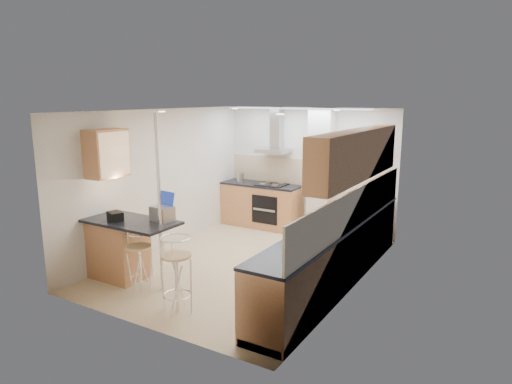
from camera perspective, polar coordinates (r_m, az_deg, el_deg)
The scene contains 16 objects.
ground at distance 7.60m, azimuth -1.07°, elevation -9.04°, with size 4.80×4.80×0.00m, color tan.
room_shell at distance 7.36m, azimuth 2.57°, elevation 2.71°, with size 3.64×4.84×2.51m.
right_counter at distance 6.82m, azimuth 9.79°, elevation -7.59°, with size 0.63×4.40×0.92m.
back_counter at distance 9.66m, azimuth 0.67°, elevation -1.61°, with size 1.70×0.63×0.92m.
peninsula at distance 7.05m, azimuth -15.31°, elevation -7.07°, with size 1.47×0.72×0.94m.
microwave at distance 7.15m, azimuth 12.08°, elevation -1.80°, with size 0.49×0.33×0.27m, color silver.
laptop at distance 6.76m, azimuth -11.64°, elevation -2.65°, with size 0.31×0.23×0.21m, color #96999D.
bag at distance 6.95m, azimuth -17.19°, elevation -2.91°, with size 0.24×0.17×0.13m, color black.
bar_stool_near at distance 6.65m, azimuth -14.35°, elevation -8.48°, with size 0.36×0.36×0.89m, color #DDBE77, non-canonical shape.
bar_stool_end at distance 5.95m, azimuth -9.89°, elevation -10.13°, with size 0.41×0.41×1.01m, color #DDBE77, non-canonical shape.
jar_a at distance 7.87m, azimuth 13.11°, elevation -0.88°, with size 0.12×0.12×0.19m, color white.
jar_b at distance 7.57m, azimuth 13.53°, elevation -1.63°, with size 0.11×0.11×0.14m, color white.
jar_c at distance 6.45m, azimuth 9.93°, elevation -3.56°, with size 0.14×0.14×0.19m, color beige.
jar_d at distance 5.75m, azimuth 6.62°, elevation -5.72°, with size 0.10×0.10×0.13m, color silver.
bread_bin at distance 5.80m, azimuth 6.98°, elevation -5.21°, with size 0.29×0.37×0.20m, color white.
kettle at distance 9.75m, azimuth -1.98°, elevation 1.86°, with size 0.16×0.16×0.19m, color #AAADAE.
Camera 1 is at (3.74, -6.03, 2.71)m, focal length 32.00 mm.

